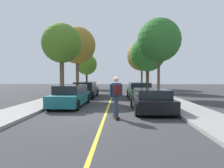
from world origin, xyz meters
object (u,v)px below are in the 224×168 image
Objects in this scene: street_tree_left_far at (87,65)px; street_tree_right_nearest at (159,40)px; parked_car_right_nearest at (151,100)px; street_tree_right_near at (148,54)px; street_tree_left_nearest at (62,44)px; street_tree_left_near at (77,46)px; skateboard at (116,117)px; skateboarder at (116,94)px; parked_car_left_nearest at (71,96)px; parked_car_left_near at (85,90)px; street_tree_right_far at (142,56)px; parked_car_right_near at (139,91)px.

street_tree_left_far is 0.73× the size of street_tree_right_nearest.
street_tree_right_near is (1.84, 14.44, 4.10)m from parked_car_right_nearest.
parked_car_right_nearest is at bearing -42.40° from street_tree_left_nearest.
skateboard is (4.80, -14.50, -5.44)m from street_tree_left_near.
street_tree_right_nearest is at bearing 68.42° from skateboarder.
street_tree_left_near is (-1.84, 10.78, 4.85)m from parked_car_left_nearest.
street_tree_left_nearest reaches higher than parked_car_left_near.
street_tree_left_far is at bearing -169.37° from street_tree_right_far.
street_tree_right_near reaches higher than parked_car_right_near.
street_tree_left_near is at bearing 99.67° from parked_car_left_nearest.
street_tree_right_near is 17.48m from skateboard.
parked_car_right_near is at bearing 77.30° from skateboard.
parked_car_left_nearest is 0.92× the size of street_tree_left_far.
parked_car_right_near is 7.79m from street_tree_left_nearest.
street_tree_right_far is at bearing 80.78° from skateboard.
skateboarder reaches higher than parked_car_right_near.
street_tree_left_nearest is 3.52× the size of skateboarder.
street_tree_right_nearest is (8.50, -5.19, -0.36)m from street_tree_left_near.
skateboarder is (-1.86, -8.32, 0.44)m from parked_car_right_near.
skateboarder is (2.97, -3.75, 0.45)m from parked_car_left_nearest.
street_tree_left_nearest is (-6.67, -0.19, 4.03)m from parked_car_right_near.
street_tree_left_nearest is 0.93× the size of street_tree_right_near.
skateboard is at bearing -132.91° from parked_car_right_nearest.
street_tree_left_far reaches higher than parked_car_right_nearest.
parked_car_left_near is 2.57× the size of skateboarder.
parked_car_left_nearest is at bearing 160.51° from parked_car_right_nearest.
skateboarder is at bearing -72.25° from parked_car_left_near.
street_tree_left_nearest is 17.00m from street_tree_right_far.
street_tree_left_nearest is at bearing -178.39° from parked_car_right_near.
street_tree_left_nearest reaches higher than parked_car_left_nearest.
street_tree_right_far reaches higher than street_tree_right_near.
parked_car_left_near is 10.61m from street_tree_right_near.
street_tree_right_nearest is at bearing 68.31° from skateboard.
street_tree_right_nearest is at bearing -31.39° from street_tree_left_near.
parked_car_right_near is 2.40× the size of skateboarder.
street_tree_left_near reaches higher than parked_car_right_nearest.
street_tree_left_near is 11.90m from street_tree_right_far.
street_tree_right_nearest reaches higher than skateboarder.
parked_car_right_near is 0.68× the size of street_tree_left_nearest.
street_tree_left_far is (0.00, 6.71, -1.83)m from street_tree_left_near.
parked_car_left_nearest is at bearing -139.99° from street_tree_right_nearest.
street_tree_left_far is at bearing 98.72° from parked_car_left_near.
skateboarder is at bearing -51.65° from parked_car_left_nearest.
parked_car_left_nearest is 6.64m from parked_car_right_near.
street_tree_right_near is at bearing 77.36° from skateboarder.
street_tree_right_nearest is at bearing 0.59° from parked_car_left_near.
street_tree_right_far is (8.50, 14.71, 0.39)m from street_tree_left_nearest.
street_tree_left_nearest is 0.86× the size of street_tree_right_far.
parked_car_right_nearest is at bearing -104.11° from street_tree_right_nearest.
parked_car_left_near reaches higher than parked_car_right_nearest.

